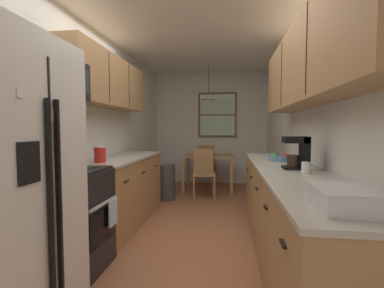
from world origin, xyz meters
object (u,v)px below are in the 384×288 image
object	(u,v)px
stove_range	(68,219)
table_serving_bowl	(209,153)
mug_by_coffeemaker	(306,168)
dish_rack	(346,198)
refrigerator	(0,188)
storage_canister	(100,154)
microwave_over_range	(52,78)
trash_bin	(166,182)
dining_chair_near	(204,171)
coffee_maker	(299,152)
dining_table	(208,161)
dining_chair_far	(207,163)
fruit_bowl	(279,158)

from	to	relation	value
stove_range	table_serving_bowl	size ratio (longest dim) A/B	5.75
mug_by_coffeemaker	dish_rack	bearing A→B (deg)	-95.50
refrigerator	stove_range	bearing A→B (deg)	92.91
stove_range	storage_canister	world-z (taller)	stove_range
refrigerator	microwave_over_range	bearing A→B (deg)	101.70
refrigerator	table_serving_bowl	distance (m)	4.16
trash_bin	dish_rack	world-z (taller)	dish_rack
trash_bin	table_serving_bowl	xyz separation A→B (m)	(0.72, 0.82, 0.45)
microwave_over_range	dining_chair_near	size ratio (longest dim) A/B	0.69
coffee_maker	mug_by_coffeemaker	xyz separation A→B (m)	(-0.00, -0.25, -0.11)
stove_range	microwave_over_range	xyz separation A→B (m)	(-0.11, 0.00, 1.24)
dining_table	stove_range	bearing A→B (deg)	-107.07
dining_chair_near	mug_by_coffeemaker	world-z (taller)	mug_by_coffeemaker
dining_chair_far	storage_canister	bearing A→B (deg)	-106.17
stove_range	coffee_maker	bearing A→B (deg)	11.67
refrigerator	coffee_maker	world-z (taller)	refrigerator
storage_canister	table_serving_bowl	xyz separation A→B (m)	(1.02, 2.68, -0.23)
mug_by_coffeemaker	table_serving_bowl	size ratio (longest dim) A/B	0.57
coffee_maker	table_serving_bowl	distance (m)	3.09
dish_rack	microwave_over_range	bearing A→B (deg)	158.35
dining_table	dining_chair_far	world-z (taller)	dining_chair_far
dining_chair_near	dining_table	bearing A→B (deg)	85.66
mug_by_coffeemaker	dining_chair_far	bearing A→B (deg)	107.09
storage_canister	dining_chair_near	bearing A→B (deg)	64.99
mug_by_coffeemaker	fruit_bowl	size ratio (longest dim) A/B	0.42
dining_chair_near	trash_bin	distance (m)	0.73
stove_range	table_serving_bowl	bearing A→B (deg)	73.05
storage_canister	coffee_maker	size ratio (longest dim) A/B	0.61
stove_range	fruit_bowl	xyz separation A→B (m)	(2.00, 1.05, 0.46)
trash_bin	refrigerator	bearing A→B (deg)	-94.58
stove_range	fruit_bowl	size ratio (longest dim) A/B	4.24
trash_bin	dish_rack	distance (m)	3.76
trash_bin	mug_by_coffeemaker	size ratio (longest dim) A/B	5.81
dining_chair_near	coffee_maker	bearing A→B (deg)	-64.42
dining_table	dining_chair_near	size ratio (longest dim) A/B	1.11
dining_chair_near	dish_rack	size ratio (longest dim) A/B	2.65
microwave_over_range	dish_rack	world-z (taller)	microwave_over_range
trash_bin	fruit_bowl	xyz separation A→B (m)	(1.71, -1.44, 0.62)
dining_table	dining_chair_near	bearing A→B (deg)	-94.34
refrigerator	dining_chair_near	size ratio (longest dim) A/B	2.04
refrigerator	mug_by_coffeemaker	bearing A→B (deg)	24.04
dining_table	table_serving_bowl	distance (m)	0.15
stove_range	coffee_maker	xyz separation A→B (m)	(2.06, 0.43, 0.59)
microwave_over_range	mug_by_coffeemaker	world-z (taller)	microwave_over_range
dining_table	coffee_maker	bearing A→B (deg)	-69.78
refrigerator	fruit_bowl	xyz separation A→B (m)	(1.96, 1.77, 0.02)
fruit_bowl	dining_chair_far	bearing A→B (deg)	110.97
dining_table	storage_canister	size ratio (longest dim) A/B	5.37
microwave_over_range	trash_bin	xyz separation A→B (m)	(0.41, 2.49, -1.40)
fruit_bowl	refrigerator	bearing A→B (deg)	-137.91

